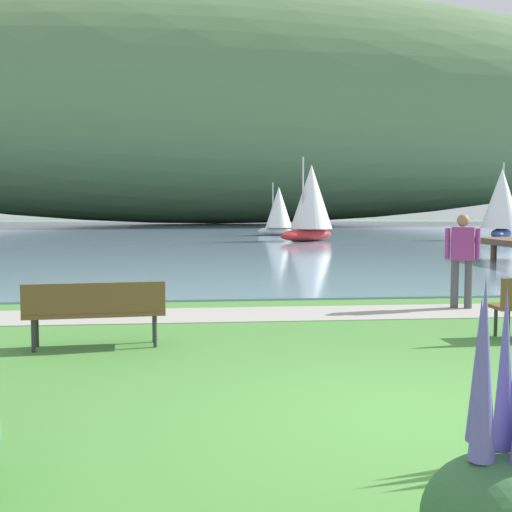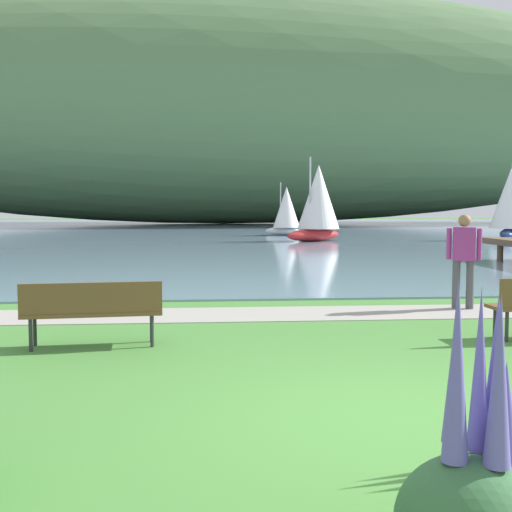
% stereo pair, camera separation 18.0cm
% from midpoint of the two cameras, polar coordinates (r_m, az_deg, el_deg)
% --- Properties ---
extents(ground_plane, '(200.00, 200.00, 0.00)m').
position_cam_midpoint_polar(ground_plane, '(5.92, 12.85, -13.88)').
color(ground_plane, '#478438').
extents(bay_water, '(180.00, 80.00, 0.04)m').
position_cam_midpoint_polar(bay_water, '(52.57, -3.57, 2.36)').
color(bay_water, '#7A99B2').
rests_on(bay_water, ground).
extents(distant_hillside, '(111.11, 28.00, 24.81)m').
position_cam_midpoint_polar(distant_hillside, '(71.63, -3.84, 12.86)').
color(distant_hillside, '#567A4C').
rests_on(distant_hillside, bay_water).
extents(shoreline_path, '(60.00, 1.50, 0.01)m').
position_cam_midpoint_polar(shoreline_path, '(11.22, 3.80, -5.08)').
color(shoreline_path, '#A39E93').
rests_on(shoreline_path, ground).
extents(park_bench_near_camera, '(1.84, 0.66, 0.88)m').
position_cam_midpoint_polar(park_bench_near_camera, '(8.68, -14.61, -4.53)').
color(park_bench_near_camera, brown).
rests_on(park_bench_near_camera, ground).
extents(person_at_shoreline, '(0.58, 0.33, 1.71)m').
position_cam_midpoint_polar(person_at_shoreline, '(12.19, 17.37, 0.09)').
color(person_at_shoreline, '#4C4C51').
rests_on(person_at_shoreline, ground).
extents(echium_bush_beside_closest, '(0.73, 0.73, 1.53)m').
position_cam_midpoint_polar(echium_bush_beside_closest, '(3.47, 19.21, -19.48)').
color(echium_bush_beside_closest, '#386B3D').
rests_on(echium_bush_beside_closest, ground).
extents(sailboat_nearest_to_shore, '(3.06, 3.64, 4.28)m').
position_cam_midpoint_polar(sailboat_nearest_to_shore, '(37.99, 20.76, 4.39)').
color(sailboat_nearest_to_shore, navy).
rests_on(sailboat_nearest_to_shore, bay_water).
extents(sailboat_toward_hillside, '(2.67, 2.72, 3.37)m').
position_cam_midpoint_polar(sailboat_toward_hillside, '(40.99, 1.86, 4.05)').
color(sailboat_toward_hillside, white).
rests_on(sailboat_toward_hillside, bay_water).
extents(sailboat_far_off, '(3.66, 3.29, 4.40)m').
position_cam_midpoint_polar(sailboat_far_off, '(34.26, 4.71, 4.79)').
color(sailboat_far_off, '#B22323').
rests_on(sailboat_far_off, bay_water).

